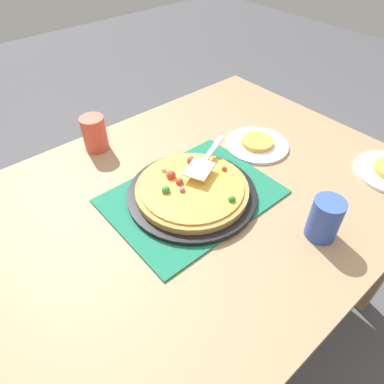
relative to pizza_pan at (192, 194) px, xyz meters
name	(u,v)px	position (x,y,z in m)	size (l,w,h in m)	color
ground_plane	(192,319)	(0.00, 0.00, -0.76)	(8.00, 8.00, 0.00)	#4C4C51
dining_table	(192,222)	(0.00, 0.00, -0.12)	(1.40, 1.00, 0.75)	#9E7A56
placemat	(192,196)	(0.00, 0.00, -0.01)	(0.48, 0.36, 0.01)	#196B4C
pizza_pan	(192,194)	(0.00, 0.00, 0.00)	(0.38, 0.38, 0.01)	black
pizza	(192,188)	(0.00, 0.00, 0.02)	(0.33, 0.33, 0.05)	#B78442
plate_far_right	(257,145)	(0.34, 0.05, -0.01)	(0.22, 0.22, 0.01)	white
served_slice_right	(257,142)	(0.34, 0.05, 0.01)	(0.11, 0.11, 0.02)	gold
cup_near	(325,219)	(0.16, -0.33, 0.05)	(0.08, 0.08, 0.12)	#3351AD
cup_far	(95,133)	(-0.09, 0.40, 0.05)	(0.08, 0.08, 0.12)	#E04C38
pizza_server	(205,160)	(0.09, 0.04, 0.06)	(0.23, 0.14, 0.01)	silver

